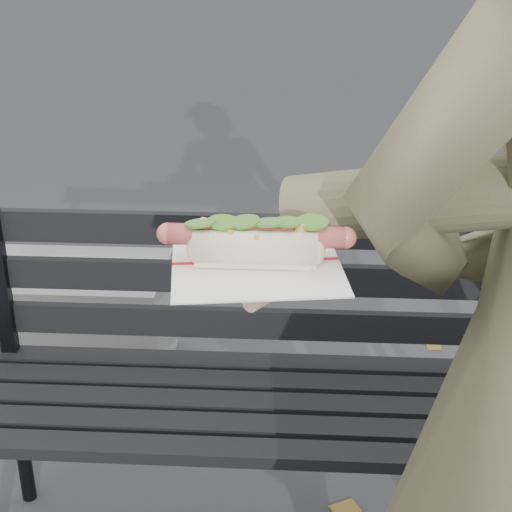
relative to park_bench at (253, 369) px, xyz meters
The scene contains 3 objects.
park_bench is the anchor object (origin of this frame).
concrete_block 1.29m from the park_bench, 140.30° to the left, with size 1.20×0.40×0.40m, color slate.
held_hotdog 1.05m from the park_bench, 70.82° to the right, with size 0.64×0.32×0.20m.
Camera 1 is at (0.00, -0.82, 1.56)m, focal length 55.00 mm.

